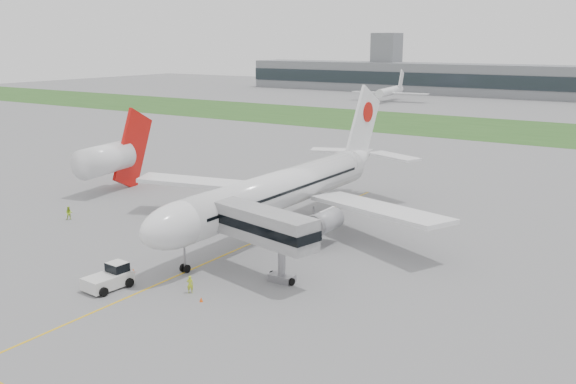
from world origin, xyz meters
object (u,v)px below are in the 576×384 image
Objects in this scene: airliner at (285,188)px; jet_bridge at (249,223)px; pushback_tug at (110,277)px; ground_crew_near at (190,284)px; neighbor_aircraft at (109,158)px.

jet_bridge is at bearing -69.67° from airliner.
pushback_tug reaches higher than ground_crew_near.
pushback_tug is 8.48m from ground_crew_near.
airliner is 36.50m from neighbor_aircraft.
pushback_tug is at bearing -97.05° from airliner.
airliner reaches higher than ground_crew_near.
pushback_tug is 0.29× the size of jet_bridge.
ground_crew_near is (4.40, -23.99, -4.75)m from airliner.
airliner is 3.05× the size of neighbor_aircraft.
pushback_tug is 15.31m from jet_bridge.
jet_bridge is at bearing -33.33° from neighbor_aircraft.
airliner is at bearing -109.25° from ground_crew_near.
airliner is 29.52× the size of ground_crew_near.
neighbor_aircraft is at bearing 143.10° from pushback_tug.
ground_crew_near is (-1.58, -7.86, -4.77)m from jet_bridge.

